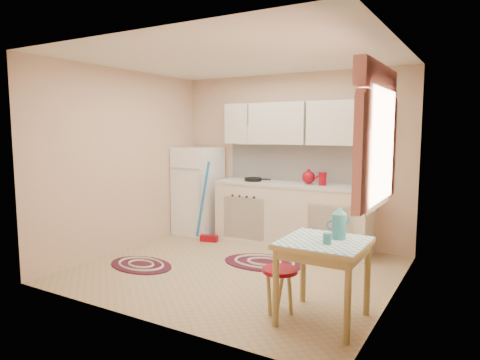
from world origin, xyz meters
name	(u,v)px	position (x,y,z in m)	size (l,w,h in m)	color
room_shell	(257,137)	(0.16, 0.24, 1.60)	(3.64, 3.60, 2.52)	tan
fridge	(198,191)	(-1.46, 1.25, 0.70)	(0.65, 0.60, 1.40)	white
broom	(209,202)	(-1.01, 0.90, 0.60)	(0.28, 0.12, 1.20)	blue
base_cabinets	(292,216)	(0.16, 1.30, 0.44)	(2.25, 0.60, 0.88)	beige
countertop	(292,185)	(0.16, 1.30, 0.90)	(2.27, 0.62, 0.04)	beige
frying_pan	(253,179)	(-0.45, 1.25, 0.94)	(0.25, 0.25, 0.05)	black
red_kettle	(309,177)	(0.41, 1.30, 1.02)	(0.20, 0.18, 0.20)	maroon
red_canister	(323,180)	(0.61, 1.30, 1.00)	(0.11, 0.11, 0.16)	maroon
table	(323,281)	(1.37, -0.80, 0.36)	(0.72, 0.72, 0.72)	tan
stool	(280,290)	(0.98, -0.84, 0.21)	(0.33, 0.33, 0.42)	maroon
coffee_pot	(339,223)	(1.47, -0.68, 0.87)	(0.15, 0.13, 0.31)	teal
mug	(327,239)	(1.43, -0.90, 0.77)	(0.07, 0.07, 0.10)	teal
rug_center	(264,262)	(0.18, 0.39, 0.01)	(1.05, 0.70, 0.02)	#65120B
rug_left	(141,265)	(-1.10, -0.47, 0.01)	(0.89, 0.59, 0.02)	#65120B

